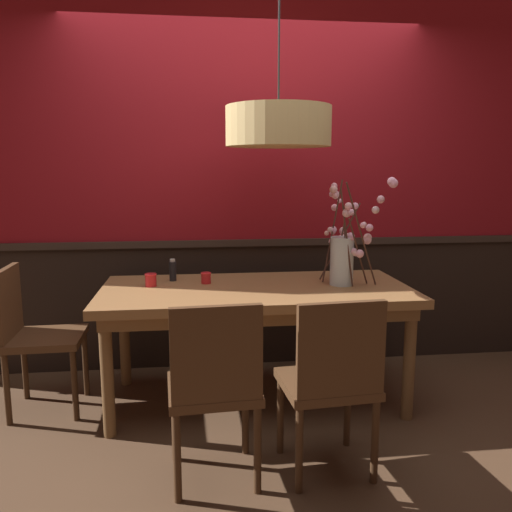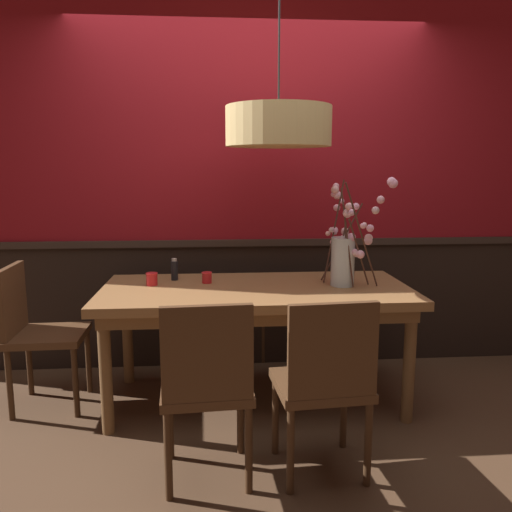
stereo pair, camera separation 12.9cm
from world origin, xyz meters
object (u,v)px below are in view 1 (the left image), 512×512
(chair_far_side_right, at_px, (281,288))
(candle_holder_nearer_edge, at_px, (151,280))
(vase_with_blossoms, at_px, (345,251))
(chair_near_side_left, at_px, (215,383))
(candle_holder_nearer_center, at_px, (206,278))
(condiment_bottle, at_px, (173,270))
(chair_near_side_right, at_px, (332,377))
(chair_head_west_end, at_px, (33,331))
(dining_table, at_px, (256,300))
(pendant_lamp, at_px, (278,127))

(chair_far_side_right, bearing_deg, candle_holder_nearer_edge, -140.42)
(chair_far_side_right, height_order, vase_with_blossoms, vase_with_blossoms)
(chair_near_side_left, bearing_deg, candle_holder_nearer_center, 90.64)
(candle_holder_nearer_edge, height_order, condiment_bottle, condiment_bottle)
(vase_with_blossoms, xyz_separation_m, condiment_bottle, (-1.08, 0.25, -0.15))
(chair_far_side_right, relative_size, chair_near_side_right, 1.06)
(chair_head_west_end, distance_m, vase_with_blossoms, 1.97)
(chair_head_west_end, relative_size, candle_holder_nearer_center, 12.51)
(chair_near_side_left, xyz_separation_m, condiment_bottle, (-0.23, 1.11, 0.31))
(chair_head_west_end, height_order, vase_with_blossoms, vase_with_blossoms)
(chair_far_side_right, bearing_deg, dining_table, -109.32)
(chair_near_side_left, distance_m, condiment_bottle, 1.18)
(chair_head_west_end, height_order, pendant_lamp, pendant_lamp)
(vase_with_blossoms, relative_size, pendant_lamp, 0.54)
(chair_head_west_end, relative_size, vase_with_blossoms, 1.32)
(candle_holder_nearer_center, relative_size, condiment_bottle, 0.49)
(chair_head_west_end, height_order, candle_holder_nearer_center, chair_head_west_end)
(chair_near_side_right, xyz_separation_m, vase_with_blossoms, (0.30, 0.85, 0.46))
(chair_head_west_end, xyz_separation_m, chair_near_side_right, (1.62, -0.89, -0.00))
(dining_table, bearing_deg, candle_holder_nearer_center, 155.97)
(condiment_bottle, bearing_deg, dining_table, -25.01)
(candle_holder_nearer_center, bearing_deg, chair_near_side_left, -89.36)
(chair_near_side_left, bearing_deg, chair_near_side_right, 0.71)
(vase_with_blossoms, bearing_deg, chair_far_side_right, 105.40)
(vase_with_blossoms, height_order, pendant_lamp, pendant_lamp)
(chair_head_west_end, distance_m, pendant_lamp, 1.92)
(chair_far_side_right, xyz_separation_m, condiment_bottle, (-0.83, -0.65, 0.29))
(chair_near_side_left, distance_m, vase_with_blossoms, 1.30)
(dining_table, bearing_deg, candle_holder_nearer_edge, 171.75)
(condiment_bottle, bearing_deg, chair_head_west_end, -165.39)
(dining_table, height_order, condiment_bottle, condiment_bottle)
(chair_near_side_left, bearing_deg, vase_with_blossoms, 45.15)
(chair_near_side_left, height_order, vase_with_blossoms, vase_with_blossoms)
(candle_holder_nearer_center, relative_size, candle_holder_nearer_edge, 0.88)
(chair_far_side_right, height_order, candle_holder_nearer_center, chair_far_side_right)
(chair_head_west_end, xyz_separation_m, pendant_lamp, (1.49, -0.03, 1.21))
(candle_holder_nearer_center, xyz_separation_m, condiment_bottle, (-0.21, 0.11, 0.03))
(dining_table, relative_size, condiment_bottle, 13.16)
(chair_near_side_right, xyz_separation_m, candle_holder_nearer_center, (-0.56, 1.00, 0.28))
(condiment_bottle, bearing_deg, candle_holder_nearer_center, -26.38)
(candle_holder_nearer_center, height_order, pendant_lamp, pendant_lamp)
(condiment_bottle, bearing_deg, candle_holder_nearer_edge, -131.32)
(chair_near_side_left, xyz_separation_m, vase_with_blossoms, (0.86, 0.86, 0.46))
(chair_near_side_left, bearing_deg, chair_head_west_end, 139.93)
(chair_far_side_right, xyz_separation_m, chair_head_west_end, (-1.67, -0.87, -0.02))
(vase_with_blossoms, bearing_deg, condiment_bottle, 166.88)
(vase_with_blossoms, bearing_deg, chair_near_side_left, -134.85)
(chair_near_side_right, relative_size, chair_near_side_left, 1.00)
(pendant_lamp, bearing_deg, candle_holder_nearer_edge, 172.76)
(chair_near_side_left, height_order, candle_holder_nearer_edge, chair_near_side_left)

